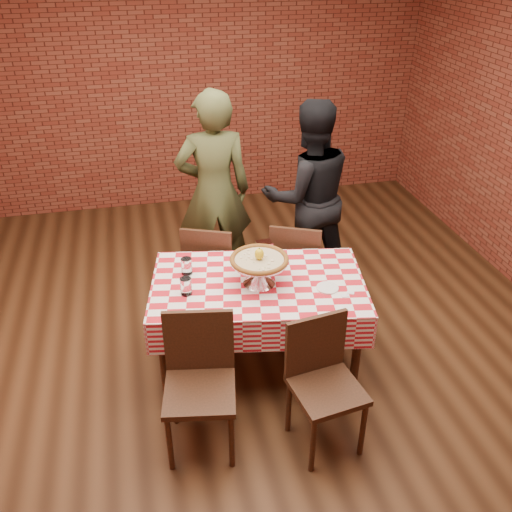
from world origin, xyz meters
name	(u,v)px	position (x,y,z in m)	size (l,w,h in m)	color
ground	(237,356)	(0.00, 0.00, 0.00)	(6.00, 6.00, 0.00)	black
back_wall	(182,80)	(0.00, 3.00, 1.45)	(5.50, 5.50, 0.00)	maroon
table	(258,326)	(0.14, -0.13, 0.38)	(1.47, 0.88, 0.75)	#432314
tablecloth	(258,297)	(0.14, -0.13, 0.63)	(1.51, 0.92, 0.25)	red
pizza_stand	(259,272)	(0.14, -0.14, 0.85)	(0.41, 0.41, 0.18)	silver
pizza	(259,260)	(0.14, -0.14, 0.94)	(0.41, 0.41, 0.03)	#CEBE8B
lemon	(259,254)	(0.14, -0.14, 0.99)	(0.06, 0.06, 0.08)	yellow
water_glass_left	(186,286)	(-0.37, -0.16, 0.82)	(0.08, 0.08, 0.12)	white
water_glass_right	(187,266)	(-0.33, 0.09, 0.82)	(0.08, 0.08, 0.12)	white
side_plate	(327,288)	(0.59, -0.32, 0.76)	(0.15, 0.15, 0.01)	white
sweetener_packet_a	(345,296)	(0.67, -0.43, 0.76)	(0.05, 0.04, 0.01)	white
sweetener_packet_b	(351,293)	(0.72, -0.40, 0.76)	(0.05, 0.04, 0.01)	white
condiment_caddy	(264,251)	(0.25, 0.15, 0.84)	(0.11, 0.09, 0.16)	silver
chair_near_left	(200,391)	(-0.38, -0.79, 0.46)	(0.43, 0.43, 0.92)	#432314
chair_near_right	(327,391)	(0.39, -0.95, 0.44)	(0.41, 0.41, 0.89)	#432314
chair_far_left	(213,267)	(-0.07, 0.64, 0.44)	(0.41, 0.41, 0.89)	#432314
chair_far_right	(297,265)	(0.62, 0.52, 0.45)	(0.41, 0.41, 0.89)	#432314
diner_olive	(214,192)	(0.03, 1.14, 0.91)	(0.66, 0.43, 1.81)	#404524
diner_black	(308,196)	(0.85, 0.97, 0.86)	(0.84, 0.65, 1.72)	black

